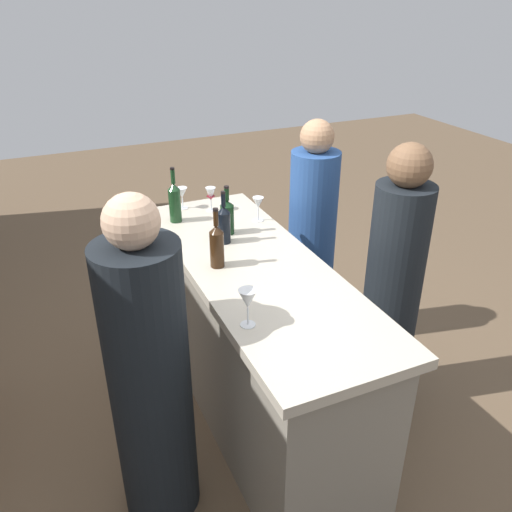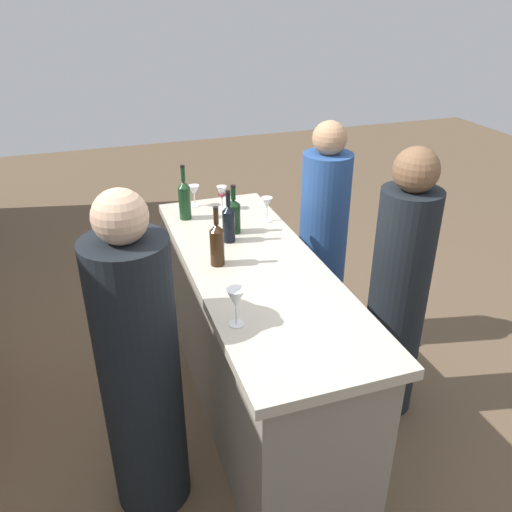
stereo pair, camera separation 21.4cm
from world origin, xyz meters
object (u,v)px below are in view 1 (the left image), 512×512
object	(u,v)px
wine_bottle_center_dark_green	(227,216)
wine_glass_near_right	(182,194)
wine_bottle_second_right_olive_green	(175,201)
wine_glass_near_left	(258,204)
person_center_guest	(311,245)
person_left_guest	(392,290)
person_right_guest	(150,381)
wine_glass_far_left	(248,300)
wine_bottle_second_left_near_black	(224,224)
wine_glass_near_center	(211,195)
wine_bottle_leftmost_amber_brown	(217,245)

from	to	relation	value
wine_bottle_center_dark_green	wine_glass_near_right	bearing A→B (deg)	14.82
wine_bottle_second_right_olive_green	wine_glass_near_left	distance (m)	0.48
wine_bottle_second_right_olive_green	person_center_guest	size ratio (longest dim) A/B	0.21
person_left_guest	person_right_guest	size ratio (longest dim) A/B	0.99
wine_glass_far_left	person_center_guest	size ratio (longest dim) A/B	0.11
wine_bottle_second_left_near_black	wine_glass_near_right	world-z (taller)	wine_bottle_second_left_near_black
wine_bottle_second_right_olive_green	wine_glass_far_left	bearing A→B (deg)	178.37
wine_glass_near_right	person_left_guest	bearing A→B (deg)	-139.08
wine_bottle_second_left_near_black	wine_glass_near_left	bearing A→B (deg)	-55.90
wine_glass_far_left	person_left_guest	distance (m)	1.12
wine_bottle_center_dark_green	wine_glass_near_center	xyz separation A→B (m)	(0.35, -0.03, -0.01)
wine_bottle_second_left_near_black	wine_bottle_leftmost_amber_brown	bearing A→B (deg)	151.61
wine_bottle_center_dark_green	wine_glass_near_center	world-z (taller)	wine_bottle_center_dark_green
wine_bottle_second_right_olive_green	wine_glass_near_center	bearing A→B (deg)	-73.72
wine_glass_far_left	person_right_guest	xyz separation A→B (m)	(0.13, 0.40, -0.38)
wine_glass_near_center	person_left_guest	world-z (taller)	person_left_guest
wine_bottle_leftmost_amber_brown	wine_glass_near_left	world-z (taller)	wine_bottle_leftmost_amber_brown
wine_glass_far_left	wine_glass_near_center	bearing A→B (deg)	-12.86
wine_bottle_leftmost_amber_brown	wine_glass_near_center	xyz separation A→B (m)	(0.69, -0.22, -0.02)
person_left_guest	person_center_guest	world-z (taller)	person_left_guest
wine_bottle_second_left_near_black	wine_glass_near_right	size ratio (longest dim) A/B	2.16
wine_glass_near_center	wine_glass_far_left	bearing A→B (deg)	167.14
wine_bottle_center_dark_green	wine_bottle_second_right_olive_green	bearing A→B (deg)	37.72
wine_glass_far_left	person_center_guest	distance (m)	1.40
wine_bottle_second_right_olive_green	wine_glass_far_left	xyz separation A→B (m)	(-1.15, 0.03, -0.00)
wine_glass_near_right	person_left_guest	distance (m)	1.38
wine_glass_far_left	person_right_guest	world-z (taller)	person_right_guest
person_left_guest	person_right_guest	distance (m)	1.42
wine_bottle_second_left_near_black	wine_glass_near_right	xyz separation A→B (m)	(0.56, 0.06, -0.01)
wine_glass_near_right	wine_glass_far_left	size ratio (longest dim) A/B	0.81
wine_bottle_center_dark_green	wine_bottle_second_right_olive_green	world-z (taller)	wine_bottle_second_right_olive_green
person_center_guest	person_right_guest	bearing A→B (deg)	47.08
wine_bottle_leftmost_amber_brown	person_left_guest	world-z (taller)	person_left_guest
wine_glass_near_left	wine_glass_near_center	distance (m)	0.33
person_left_guest	person_right_guest	bearing A→B (deg)	5.24
wine_bottle_second_left_near_black	wine_glass_near_right	bearing A→B (deg)	6.43
wine_bottle_second_left_near_black	person_right_guest	world-z (taller)	person_right_guest
wine_glass_near_center	wine_glass_far_left	size ratio (longest dim) A/B	0.88
wine_bottle_leftmost_amber_brown	wine_glass_far_left	distance (m)	0.53
wine_glass_near_left	wine_bottle_center_dark_green	bearing A→B (deg)	111.94
wine_glass_far_left	wine_bottle_second_left_near_black	bearing A→B (deg)	-14.03
person_center_guest	person_left_guest	bearing A→B (deg)	112.30
wine_glass_near_left	wine_glass_far_left	size ratio (longest dim) A/B	0.87
wine_glass_near_left	wine_glass_near_right	size ratio (longest dim) A/B	1.08
wine_bottle_leftmost_amber_brown	wine_bottle_second_right_olive_green	distance (m)	0.62
person_left_guest	wine_bottle_second_right_olive_green	bearing A→B (deg)	-43.07
wine_bottle_center_dark_green	person_left_guest	xyz separation A→B (m)	(-0.55, -0.75, -0.36)
wine_glass_near_center	wine_glass_near_right	size ratio (longest dim) A/B	1.10
wine_glass_far_left	person_right_guest	distance (m)	0.57
person_left_guest	person_right_guest	xyz separation A→B (m)	(-0.19, 1.40, -0.00)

